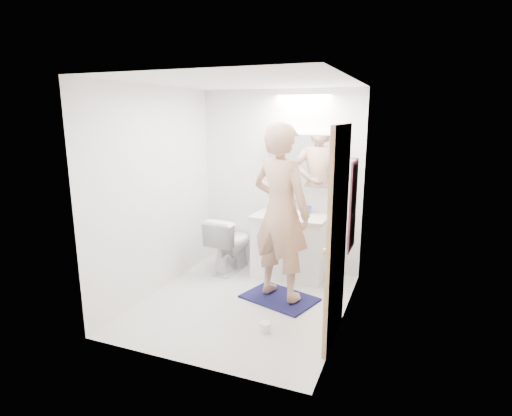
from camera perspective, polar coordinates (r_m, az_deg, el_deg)
The scene contains 23 objects.
floor at distance 4.76m, azimuth -1.72°, elevation -13.02°, with size 2.50×2.50×0.00m, color silver.
ceiling at distance 4.29m, azimuth -1.94°, elevation 17.20°, with size 2.50×2.50×0.00m, color white.
wall_back at distance 5.52m, azimuth 3.36°, elevation 3.73°, with size 2.50×2.50×0.00m, color white.
wall_front at distance 3.29m, azimuth -10.52°, elevation -2.83°, with size 2.50×2.50×0.00m, color white.
wall_left at distance 4.90m, azimuth -13.72°, elevation 2.21°, with size 2.50×2.50×0.00m, color white.
wall_right at distance 4.06m, azimuth 12.56°, elevation 0.10°, with size 2.50×2.50×0.00m, color white.
vanity_cabinet at distance 5.37m, azimuth 4.73°, elevation -5.44°, with size 0.90×0.55×0.78m, color white.
countertop at distance 5.26m, azimuth 4.81°, elevation -1.20°, with size 0.95×0.58×0.04m, color silver.
sink_basin at distance 5.28m, azimuth 4.91°, elevation -0.76°, with size 0.36×0.36×0.03m, color white.
faucet at distance 5.44m, azimuth 5.50°, elevation 0.35°, with size 0.02×0.02×0.16m, color #BBBABF.
medicine_cabinet at distance 5.32m, azimuth 6.23°, elevation 6.60°, with size 0.88×0.14×0.70m, color white.
mirror_panel at distance 5.24m, azimuth 6.01°, elevation 6.51°, with size 0.84×0.01×0.66m, color silver.
toilet at distance 5.55m, azimuth -3.62°, elevation -4.95°, with size 0.42×0.74×0.76m, color white.
bath_rug at distance 4.84m, azimuth 3.29°, elevation -12.40°, with size 0.80×0.55×0.02m, color #161645.
person at distance 4.50m, azimuth 3.46°, elevation -0.58°, with size 0.72×0.47×1.97m, color tan.
door at distance 3.78m, azimuth 11.25°, elevation -3.93°, with size 0.04×0.80×2.00m, color tan.
door_knob at distance 3.52m, azimuth 9.66°, elevation -5.98°, with size 0.06×0.06×0.06m, color gold.
towel at distance 4.62m, azimuth 13.34°, elevation 0.32°, with size 0.02×0.42×1.00m, color #111F35.
towel_hook at distance 4.54m, azimuth 13.52°, elevation 6.76°, with size 0.02×0.02×0.07m, color silver.
soap_bottle_a at distance 5.44m, azimuth 2.64°, elevation 0.85°, with size 0.09×0.09×0.24m, color beige.
soap_bottle_b at distance 5.46m, azimuth 3.58°, elevation 0.39°, with size 0.07×0.07×0.15m, color #5D84C8.
toothbrush_cup at distance 5.35m, azimuth 7.20°, elevation -0.27°, with size 0.11×0.11×0.10m, color #454ACF.
toilet_paper_roll at distance 4.16m, azimuth 1.26°, elevation -16.27°, with size 0.11×0.11×0.10m, color white.
Camera 1 is at (1.71, -3.92, 2.08)m, focal length 28.71 mm.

